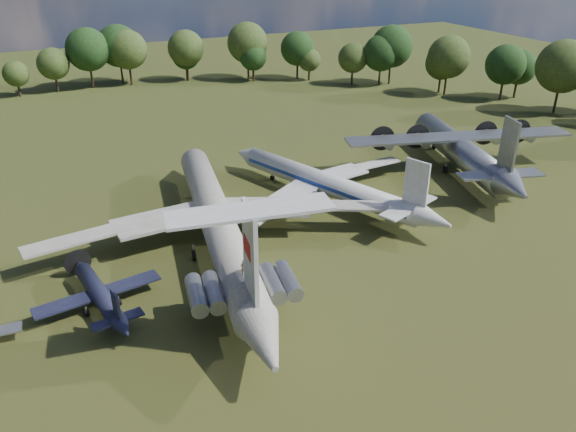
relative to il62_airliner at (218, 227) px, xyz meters
name	(u,v)px	position (x,y,z in m)	size (l,w,h in m)	color
ground	(233,248)	(1.48, -1.00, -2.73)	(300.00, 300.00, 0.00)	#294115
il62_airliner	(218,227)	(0.00, 0.00, 0.00)	(42.82, 55.66, 5.46)	#B5B5B1
tu104_jet	(325,187)	(17.78, 6.45, -0.69)	(30.65, 40.87, 4.09)	silver
an12_transport	(460,154)	(42.39, 7.97, -0.09)	(35.93, 40.15, 5.28)	#9DA0A5
small_prop_west	(100,298)	(-14.47, -7.02, -1.48)	(12.50, 17.04, 2.50)	black
person_on_il62	(243,267)	(-2.29, -15.11, 3.51)	(0.57, 0.37, 1.55)	#97754C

